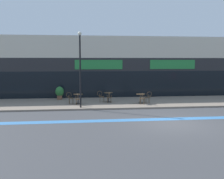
# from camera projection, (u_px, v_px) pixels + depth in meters

# --- Properties ---
(ground_plane) EXTENTS (120.00, 120.00, 0.00)m
(ground_plane) POSITION_uv_depth(u_px,v_px,m) (173.00, 124.00, 14.51)
(ground_plane) COLOR #424244
(sidewalk_slab) EXTENTS (40.00, 5.50, 0.12)m
(sidewalk_slab) POSITION_uv_depth(u_px,v_px,m) (143.00, 102.00, 21.66)
(sidewalk_slab) COLOR gray
(sidewalk_slab) RESTS_ON ground
(storefront_facade) EXTENTS (40.00, 4.06, 5.71)m
(storefront_facade) POSITION_uv_depth(u_px,v_px,m) (132.00, 67.00, 26.01)
(storefront_facade) COLOR beige
(storefront_facade) RESTS_ON ground
(bike_lane_stripe) EXTENTS (36.00, 0.70, 0.01)m
(bike_lane_stripe) POSITION_uv_depth(u_px,v_px,m) (166.00, 119.00, 15.63)
(bike_lane_stripe) COLOR #3D7AB7
(bike_lane_stripe) RESTS_ON ground
(bistro_table_0) EXTENTS (0.76, 0.76, 0.76)m
(bistro_table_0) POSITION_uv_depth(u_px,v_px,m) (78.00, 97.00, 20.49)
(bistro_table_0) COLOR black
(bistro_table_0) RESTS_ON sidewalk_slab
(bistro_table_1) EXTENTS (0.73, 0.73, 0.77)m
(bistro_table_1) POSITION_uv_depth(u_px,v_px,m) (108.00, 95.00, 21.35)
(bistro_table_1) COLOR black
(bistro_table_1) RESTS_ON sidewalk_slab
(bistro_table_2) EXTENTS (0.71, 0.71, 0.74)m
(bistro_table_2) POSITION_uv_depth(u_px,v_px,m) (140.00, 96.00, 20.73)
(bistro_table_2) COLOR black
(bistro_table_2) RESTS_ON sidewalk_slab
(cafe_chair_0_near) EXTENTS (0.41, 0.58, 0.90)m
(cafe_chair_0_near) POSITION_uv_depth(u_px,v_px,m) (78.00, 98.00, 19.88)
(cafe_chair_0_near) COLOR #4C3823
(cafe_chair_0_near) RESTS_ON sidewalk_slab
(cafe_chair_0_side) EXTENTS (0.58, 0.42, 0.90)m
(cafe_chair_0_side) POSITION_uv_depth(u_px,v_px,m) (70.00, 97.00, 20.42)
(cafe_chair_0_side) COLOR #4C3823
(cafe_chair_0_side) RESTS_ON sidewalk_slab
(cafe_chair_1_near) EXTENTS (0.42, 0.58, 0.90)m
(cafe_chair_1_near) POSITION_uv_depth(u_px,v_px,m) (109.00, 97.00, 20.73)
(cafe_chair_1_near) COLOR #4C3823
(cafe_chair_1_near) RESTS_ON sidewalk_slab
(cafe_chair_1_side) EXTENTS (0.59, 0.44, 0.90)m
(cafe_chair_1_side) POSITION_uv_depth(u_px,v_px,m) (101.00, 96.00, 21.29)
(cafe_chair_1_side) COLOR #4C3823
(cafe_chair_1_side) RESTS_ON sidewalk_slab
(cafe_chair_2_near) EXTENTS (0.41, 0.58, 0.90)m
(cafe_chair_2_near) POSITION_uv_depth(u_px,v_px,m) (142.00, 98.00, 20.11)
(cafe_chair_2_near) COLOR #4C3823
(cafe_chair_2_near) RESTS_ON sidewalk_slab
(cafe_chair_2_side) EXTENTS (0.59, 0.43, 0.90)m
(cafe_chair_2_side) POSITION_uv_depth(u_px,v_px,m) (148.00, 97.00, 20.81)
(cafe_chair_2_side) COLOR #4C3823
(cafe_chair_2_side) RESTS_ON sidewalk_slab
(planter_pot) EXTENTS (0.72, 0.72, 1.13)m
(planter_pot) POSITION_uv_depth(u_px,v_px,m) (60.00, 92.00, 22.67)
(planter_pot) COLOR brown
(planter_pot) RESTS_ON sidewalk_slab
(lamp_post) EXTENTS (0.26, 0.26, 5.38)m
(lamp_post) POSITION_uv_depth(u_px,v_px,m) (80.00, 64.00, 18.52)
(lamp_post) COLOR black
(lamp_post) RESTS_ON sidewalk_slab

